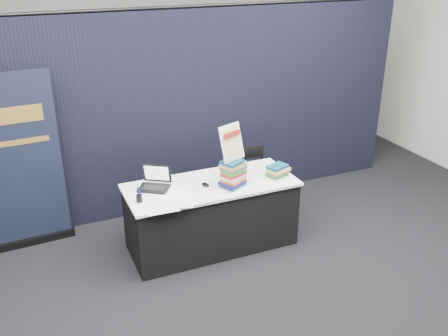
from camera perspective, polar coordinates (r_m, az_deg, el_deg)
floor at (r=5.17m, az=0.94°, el=-11.77°), size 8.00×8.00×0.00m
wall_back at (r=8.12m, az=-11.02°, el=14.50°), size 8.00×0.02×3.50m
drape_partition at (r=5.98m, az=-5.32°, el=6.12°), size 6.00×0.08×2.40m
display_table at (r=5.40m, az=-1.44°, el=-5.38°), size 1.80×0.75×0.75m
laptop at (r=5.17m, az=-8.17°, el=-1.68°), size 0.37×0.38×0.23m
mouse at (r=5.17m, az=-2.14°, el=-1.91°), size 0.09×0.11×0.03m
brochure_left at (r=4.78m, az=-7.14°, el=-4.58°), size 0.32×0.24×0.00m
brochure_mid at (r=4.84m, az=-5.20°, el=-4.12°), size 0.30×0.24×0.00m
brochure_right at (r=4.99m, az=-5.59°, el=-3.20°), size 0.31×0.26×0.00m
pen_cup at (r=4.91m, az=-9.66°, el=-3.43°), size 0.08×0.08×0.08m
book_stack_tall at (r=5.11m, az=1.00°, el=-0.62°), size 0.29×0.26×0.29m
book_stack_short at (r=5.41m, az=6.20°, el=-0.30°), size 0.25×0.21×0.12m
info_sign at (r=5.01m, az=0.89°, el=2.88°), size 0.30×0.20×0.38m
pullup_banner at (r=5.64m, az=-21.76°, el=-0.49°), size 0.82×0.15×1.92m
stacking_chair at (r=5.98m, az=3.41°, el=-1.36°), size 0.42×0.42×0.84m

